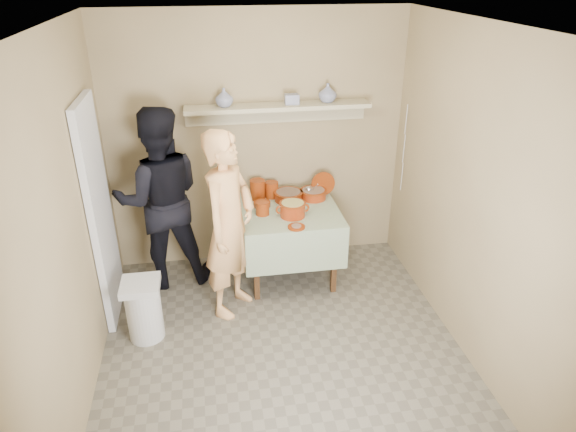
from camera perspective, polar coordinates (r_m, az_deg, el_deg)
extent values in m
plane|color=#655E4F|center=(4.41, -0.32, -15.67)|extent=(3.50, 3.50, 0.00)
cube|color=silver|center=(4.71, -20.13, 0.17)|extent=(0.06, 0.70, 2.00)
cylinder|color=#6E1F03|center=(5.26, -3.40, 2.95)|extent=(0.15, 0.15, 0.21)
cylinder|color=#6E1F03|center=(5.30, -1.82, 2.94)|extent=(0.14, 0.14, 0.17)
cylinder|color=#6E1F03|center=(4.94, -2.85, 0.87)|extent=(0.13, 0.13, 0.13)
cylinder|color=#6E1F03|center=(5.12, -2.92, 1.34)|extent=(0.17, 0.17, 0.05)
cylinder|color=#6E1F03|center=(5.36, 3.92, 3.60)|extent=(0.25, 0.05, 0.25)
imported|color=navy|center=(5.14, 4.43, 13.50)|extent=(0.22, 0.22, 0.18)
imported|color=navy|center=(4.99, -7.11, 12.95)|extent=(0.22, 0.22, 0.18)
cube|color=navy|center=(5.06, 0.42, 12.85)|extent=(0.14, 0.10, 0.10)
imported|color=#E7A564|center=(4.55, -6.54, -1.02)|extent=(0.70, 0.76, 1.74)
imported|color=black|center=(5.09, -14.01, 1.83)|extent=(0.95, 0.78, 1.81)
cube|color=#99845D|center=(5.28, -3.45, 8.12)|extent=(3.00, 0.02, 2.60)
cube|color=#99845D|center=(2.28, 7.21, -20.60)|extent=(3.00, 0.02, 2.60)
cube|color=#99845D|center=(3.76, -23.72, -2.11)|extent=(0.02, 3.50, 2.60)
cube|color=#99845D|center=(4.16, 20.64, 1.16)|extent=(0.02, 3.50, 2.60)
cube|color=silver|center=(3.29, -0.44, 20.38)|extent=(3.00, 3.50, 0.02)
cube|color=#4C2D16|center=(4.90, -3.54, -5.71)|extent=(0.05, 0.05, 0.71)
cube|color=#4C2D16|center=(5.01, 5.15, -4.94)|extent=(0.05, 0.05, 0.71)
cube|color=#4C2D16|center=(5.55, -4.41, -1.58)|extent=(0.05, 0.05, 0.71)
cube|color=#4C2D16|center=(5.66, 3.27, -0.99)|extent=(0.05, 0.05, 0.71)
cube|color=#4C2D16|center=(5.09, 0.12, 0.49)|extent=(0.90, 0.90, 0.04)
cube|color=#2B591E|center=(5.08, 0.12, 0.74)|extent=(0.96, 0.96, 0.01)
cube|color=#2B591E|center=(4.76, 1.09, -4.07)|extent=(0.96, 0.01, 0.44)
cube|color=#2B591E|center=(5.60, -0.70, 0.86)|extent=(0.96, 0.01, 0.44)
cube|color=#2B591E|center=(5.13, -5.18, -1.81)|extent=(0.01, 0.96, 0.44)
cube|color=#2B591E|center=(5.27, 5.28, -0.99)|extent=(0.01, 0.96, 0.44)
cylinder|color=maroon|center=(5.24, 0.03, 2.22)|extent=(0.28, 0.28, 0.09)
cylinder|color=#6E1F03|center=(5.22, 0.03, 2.64)|extent=(0.30, 0.30, 0.01)
cylinder|color=brown|center=(5.23, 0.03, 2.48)|extent=(0.25, 0.25, 0.05)
cylinder|color=maroon|center=(5.29, 2.84, 2.44)|extent=(0.26, 0.26, 0.09)
cylinder|color=#6E1F03|center=(5.27, 2.85, 2.85)|extent=(0.28, 0.28, 0.01)
cylinder|color=#8C6B54|center=(5.28, 2.84, 2.69)|extent=(0.23, 0.23, 0.05)
cylinder|color=silver|center=(5.12, 3.04, 3.24)|extent=(0.01, 0.22, 0.16)
sphere|color=silver|center=(5.25, 2.32, 2.97)|extent=(0.07, 0.07, 0.07)
cylinder|color=maroon|center=(4.90, 0.52, 0.72)|extent=(0.24, 0.24, 0.14)
cylinder|color=#6E1F03|center=(4.87, 0.52, 1.40)|extent=(0.25, 0.25, 0.01)
cylinder|color=tan|center=(4.88, 0.52, 1.24)|extent=(0.21, 0.21, 0.05)
torus|color=#6E1F03|center=(4.88, -0.87, 0.70)|extent=(0.09, 0.02, 0.09)
torus|color=#6E1F03|center=(4.92, 1.90, 0.90)|extent=(0.09, 0.02, 0.09)
cylinder|color=#6E1F03|center=(4.71, 0.94, -1.23)|extent=(0.16, 0.16, 0.02)
cylinder|color=#8C6B54|center=(4.70, 0.94, -1.12)|extent=(0.09, 0.09, 0.01)
cube|color=tan|center=(5.06, -1.10, 12.06)|extent=(1.80, 0.25, 0.04)
cube|color=tan|center=(5.20, -1.29, 11.32)|extent=(1.80, 0.02, 0.18)
cylinder|color=silver|center=(4.65, -15.67, -10.31)|extent=(0.30, 0.30, 0.50)
cube|color=silver|center=(4.49, -16.10, -7.44)|extent=(0.32, 0.32, 0.06)
cylinder|color=silver|center=(5.32, 13.01, 10.44)|extent=(0.01, 0.01, 0.30)
cylinder|color=silver|center=(5.39, 12.76, 7.32)|extent=(0.01, 0.01, 0.30)
cylinder|color=silver|center=(5.47, 12.53, 4.29)|extent=(0.01, 0.01, 0.30)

